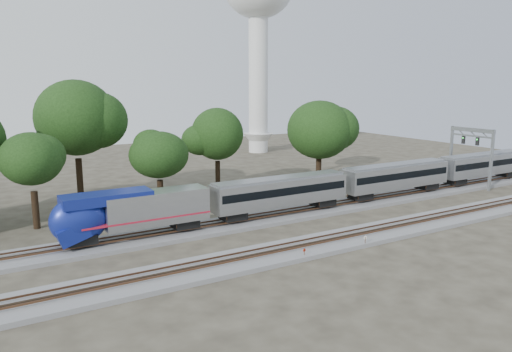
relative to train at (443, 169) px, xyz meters
The scene contains 15 objects.
ground 34.17m from the train, 169.85° to the right, with size 160.00×160.00×0.00m, color #383328.
track_far 33.62m from the train, behind, with size 160.00×5.00×0.73m.
track_near 35.08m from the train, 163.38° to the right, with size 160.00×5.00×0.73m.
train is the anchor object (origin of this frame).
switch_stand_red 34.51m from the train, 159.65° to the right, with size 0.31×0.10×0.98m.
switch_stand_white 28.55m from the train, 154.34° to the right, with size 0.35×0.10×1.11m.
switch_lever 30.12m from the train, 157.72° to the right, with size 0.50×0.30×0.30m, color #512D19.
water_tower 52.86m from the train, 92.33° to the left, with size 14.20×14.20×39.31m.
signal_gantry 6.50m from the train, ahead, with size 0.59×6.97×8.47m.
tree_2 51.67m from the train, 169.29° to the left, with size 7.41×7.41×10.45m.
tree_3 48.44m from the train, 158.32° to the left, with size 10.85×10.85×15.29m.
tree_4 38.43m from the train, 163.90° to the left, with size 6.62×6.62×9.34m.
tree_5 31.28m from the train, 150.49° to the left, with size 8.13×8.13×11.47m.
tree_6 17.73m from the train, 142.70° to the left, with size 8.44×8.44×11.90m.
tree_7 21.46m from the train, 105.85° to the left, with size 7.95×7.95×11.21m.
Camera 1 is at (-23.13, -38.63, 15.05)m, focal length 35.00 mm.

